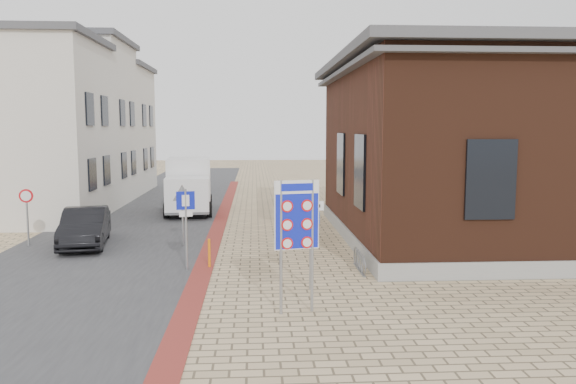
{
  "coord_description": "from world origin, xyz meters",
  "views": [
    {
      "loc": [
        -0.44,
        -13.91,
        4.2
      ],
      "look_at": [
        0.61,
        3.55,
        2.2
      ],
      "focal_mm": 35.0,
      "sensor_mm": 36.0,
      "label": 1
    }
  ],
  "objects_px": {
    "sedan": "(85,227)",
    "bollard": "(209,253)",
    "essen_sign": "(311,227)",
    "box_truck": "(189,185)",
    "parking_sign": "(186,215)",
    "border_sign": "(297,218)"
  },
  "relations": [
    {
      "from": "box_truck",
      "to": "bollard",
      "type": "distance_m",
      "value": 11.35
    },
    {
      "from": "sedan",
      "to": "box_truck",
      "type": "height_order",
      "value": "box_truck"
    },
    {
      "from": "border_sign",
      "to": "bollard",
      "type": "relative_size",
      "value": 3.46
    },
    {
      "from": "sedan",
      "to": "essen_sign",
      "type": "distance_m",
      "value": 9.62
    },
    {
      "from": "essen_sign",
      "to": "parking_sign",
      "type": "relative_size",
      "value": 1.02
    },
    {
      "from": "box_truck",
      "to": "parking_sign",
      "type": "bearing_deg",
      "value": -88.08
    },
    {
      "from": "box_truck",
      "to": "bollard",
      "type": "height_order",
      "value": "box_truck"
    },
    {
      "from": "essen_sign",
      "to": "parking_sign",
      "type": "distance_m",
      "value": 4.09
    },
    {
      "from": "essen_sign",
      "to": "parking_sign",
      "type": "height_order",
      "value": "essen_sign"
    },
    {
      "from": "box_truck",
      "to": "essen_sign",
      "type": "relative_size",
      "value": 2.12
    },
    {
      "from": "sedan",
      "to": "border_sign",
      "type": "distance_m",
      "value": 10.55
    },
    {
      "from": "bollard",
      "to": "sedan",
      "type": "bearing_deg",
      "value": 143.69
    },
    {
      "from": "sedan",
      "to": "essen_sign",
      "type": "height_order",
      "value": "essen_sign"
    },
    {
      "from": "parking_sign",
      "to": "essen_sign",
      "type": "bearing_deg",
      "value": -43.99
    },
    {
      "from": "essen_sign",
      "to": "bollard",
      "type": "bearing_deg",
      "value": 146.52
    },
    {
      "from": "border_sign",
      "to": "sedan",
      "type": "bearing_deg",
      "value": 119.93
    },
    {
      "from": "essen_sign",
      "to": "bollard",
      "type": "height_order",
      "value": "essen_sign"
    },
    {
      "from": "sedan",
      "to": "box_truck",
      "type": "distance_m",
      "value": 8.24
    },
    {
      "from": "sedan",
      "to": "bollard",
      "type": "distance_m",
      "value": 5.81
    },
    {
      "from": "parking_sign",
      "to": "box_truck",
      "type": "bearing_deg",
      "value": 84.34
    },
    {
      "from": "box_truck",
      "to": "bollard",
      "type": "relative_size",
      "value": 5.99
    },
    {
      "from": "box_truck",
      "to": "border_sign",
      "type": "relative_size",
      "value": 1.73
    }
  ]
}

